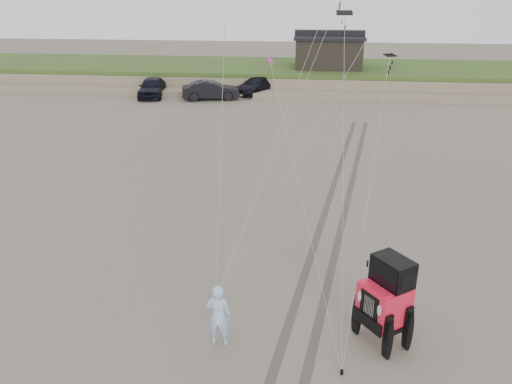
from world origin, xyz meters
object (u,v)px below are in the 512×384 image
Objects in this scene: truck_a at (152,87)px; truck_b at (211,90)px; man at (219,315)px; cabin at (329,51)px; truck_c at (258,85)px; jeep at (383,310)px.

truck_b is (5.21, -0.55, -0.05)m from truck_a.
truck_a is at bearing -70.10° from man.
cabin is 8.23m from truck_c.
cabin reaches higher than man.
cabin is at bearing 17.43° from truck_a.
jeep is (6.96, -32.63, 0.20)m from truck_c.
man reaches higher than truck_a.
truck_c is at bearing -66.77° from truck_b.
truck_c is 1.02× the size of jeep.
jeep is at bearing -47.29° from truck_c.
jeep is at bearing -172.54° from man.
cabin is 16.74m from truck_a.
truck_b is 31.67m from jeep.
cabin reaches higher than jeep.
man is at bearing -94.93° from cabin.
truck_b is at bearing -111.82° from truck_c.
truck_a is 0.92× the size of truck_c.
man is (11.63, -30.99, 0.05)m from truck_a.
truck_c is (3.62, 2.78, -0.01)m from truck_b.
cabin reaches higher than truck_c.
truck_a is at bearing -135.18° from truck_c.
truck_a is at bearing 170.11° from jeep.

